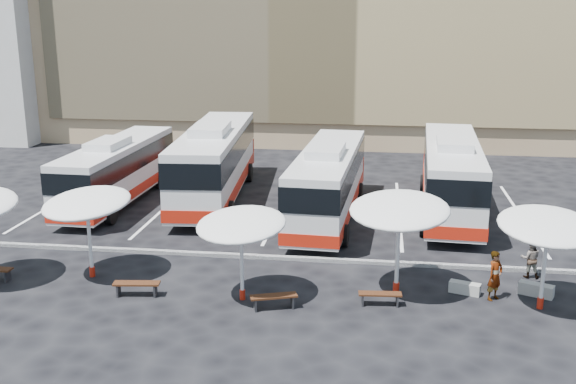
# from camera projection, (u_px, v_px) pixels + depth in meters

# --- Properties ---
(ground) EXTENTS (120.00, 120.00, 0.00)m
(ground) POSITION_uv_depth(u_px,v_px,m) (254.00, 263.00, 27.25)
(ground) COLOR black
(ground) RESTS_ON ground
(curb_divider) EXTENTS (34.00, 0.25, 0.15)m
(curb_divider) POSITION_uv_depth(u_px,v_px,m) (256.00, 257.00, 27.71)
(curb_divider) COLOR black
(curb_divider) RESTS_ON ground
(bay_lines) EXTENTS (24.15, 12.00, 0.01)m
(bay_lines) POSITION_uv_depth(u_px,v_px,m) (282.00, 207.00, 34.90)
(bay_lines) COLOR white
(bay_lines) RESTS_ON ground
(bus_0) EXTENTS (2.85, 11.26, 3.55)m
(bus_0) POSITION_uv_depth(u_px,v_px,m) (117.00, 169.00, 35.37)
(bus_0) COLOR silver
(bus_0) RESTS_ON ground
(bus_1) EXTENTS (3.82, 13.40, 4.20)m
(bus_1) POSITION_uv_depth(u_px,v_px,m) (215.00, 160.00, 36.13)
(bus_1) COLOR silver
(bus_1) RESTS_ON ground
(bus_2) EXTENTS (3.25, 12.05, 3.79)m
(bus_2) POSITION_uv_depth(u_px,v_px,m) (328.00, 180.00, 32.59)
(bus_2) COLOR silver
(bus_2) RESTS_ON ground
(bus_3) EXTENTS (3.38, 12.54, 3.94)m
(bus_3) POSITION_uv_depth(u_px,v_px,m) (451.00, 173.00, 33.62)
(bus_3) COLOR silver
(bus_3) RESTS_ON ground
(sunshade_1) EXTENTS (4.25, 4.28, 3.43)m
(sunshade_1) POSITION_uv_depth(u_px,v_px,m) (87.00, 203.00, 25.08)
(sunshade_1) COLOR silver
(sunshade_1) RESTS_ON ground
(sunshade_2) EXTENTS (4.02, 4.04, 3.26)m
(sunshade_2) POSITION_uv_depth(u_px,v_px,m) (241.00, 225.00, 23.06)
(sunshade_2) COLOR silver
(sunshade_2) RESTS_ON ground
(sunshade_3) EXTENTS (4.23, 4.27, 3.67)m
(sunshade_3) POSITION_uv_depth(u_px,v_px,m) (399.00, 210.00, 23.49)
(sunshade_3) COLOR silver
(sunshade_3) RESTS_ON ground
(sunshade_4) EXTENTS (3.71, 3.75, 3.47)m
(sunshade_4) POSITION_uv_depth(u_px,v_px,m) (548.00, 227.00, 22.30)
(sunshade_4) COLOR silver
(sunshade_4) RESTS_ON ground
(wood_bench_1) EXTENTS (1.69, 0.64, 0.51)m
(wood_bench_1) POSITION_uv_depth(u_px,v_px,m) (137.00, 286.00, 23.98)
(wood_bench_1) COLOR black
(wood_bench_1) RESTS_ON ground
(wood_bench_2) EXTENTS (1.66, 0.92, 0.49)m
(wood_bench_2) POSITION_uv_depth(u_px,v_px,m) (274.00, 298.00, 22.93)
(wood_bench_2) COLOR black
(wood_bench_2) RESTS_ON ground
(wood_bench_3) EXTENTS (1.51, 0.51, 0.45)m
(wood_bench_3) POSITION_uv_depth(u_px,v_px,m) (380.00, 296.00, 23.21)
(wood_bench_3) COLOR black
(wood_bench_3) RESTS_ON ground
(conc_bench_0) EXTENTS (1.15, 0.70, 0.41)m
(conc_bench_0) POSITION_uv_depth(u_px,v_px,m) (465.00, 288.00, 24.23)
(conc_bench_0) COLOR gray
(conc_bench_0) RESTS_ON ground
(conc_bench_1) EXTENTS (1.26, 0.86, 0.45)m
(conc_bench_1) POSITION_uv_depth(u_px,v_px,m) (536.00, 290.00, 24.04)
(conc_bench_1) COLOR gray
(conc_bench_1) RESTS_ON ground
(passenger_0) EXTENTS (0.77, 0.76, 1.79)m
(passenger_0) POSITION_uv_depth(u_px,v_px,m) (495.00, 276.00, 23.54)
(passenger_0) COLOR black
(passenger_0) RESTS_ON ground
(passenger_1) EXTENTS (0.79, 0.64, 1.52)m
(passenger_1) POSITION_uv_depth(u_px,v_px,m) (531.00, 259.00, 25.55)
(passenger_1) COLOR black
(passenger_1) RESTS_ON ground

